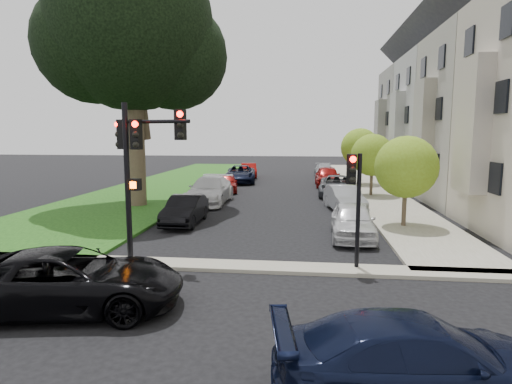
# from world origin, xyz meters

# --- Properties ---
(ground) EXTENTS (140.00, 140.00, 0.00)m
(ground) POSITION_xyz_m (0.00, 0.00, 0.00)
(ground) COLOR black
(ground) RESTS_ON ground
(grass_strip) EXTENTS (8.00, 44.00, 0.12)m
(grass_strip) POSITION_xyz_m (-9.00, 24.00, 0.06)
(grass_strip) COLOR #123910
(grass_strip) RESTS_ON ground
(sidewalk_right) EXTENTS (3.50, 44.00, 0.12)m
(sidewalk_right) POSITION_xyz_m (6.75, 24.00, 0.06)
(sidewalk_right) COLOR gray
(sidewalk_right) RESTS_ON ground
(sidewalk_cross) EXTENTS (60.00, 1.00, 0.12)m
(sidewalk_cross) POSITION_xyz_m (0.00, 2.00, 0.06)
(sidewalk_cross) COLOR gray
(sidewalk_cross) RESTS_ON ground
(house_b) EXTENTS (7.70, 7.55, 15.97)m
(house_b) POSITION_xyz_m (12.45, 15.50, 6.93)
(house_b) COLOR gray
(house_b) RESTS_ON ground
(house_c) EXTENTS (7.70, 7.55, 15.97)m
(house_c) POSITION_xyz_m (12.45, 23.00, 6.93)
(house_c) COLOR #A7A5A3
(house_c) RESTS_ON ground
(house_d) EXTENTS (7.70, 7.55, 15.97)m
(house_d) POSITION_xyz_m (12.45, 30.50, 6.93)
(house_d) COLOR gray
(house_d) RESTS_ON ground
(eucalyptus) EXTENTS (10.24, 9.29, 14.50)m
(eucalyptus) POSITION_xyz_m (-7.80, 12.57, 9.91)
(eucalyptus) COLOR #3F3229
(eucalyptus) RESTS_ON ground
(small_tree_a) EXTENTS (2.73, 2.73, 4.09)m
(small_tree_a) POSITION_xyz_m (6.20, 8.51, 2.72)
(small_tree_a) COLOR #3F3229
(small_tree_a) RESTS_ON ground
(small_tree_b) EXTENTS (2.78, 2.78, 4.17)m
(small_tree_b) POSITION_xyz_m (6.20, 18.14, 2.77)
(small_tree_b) COLOR #3F3229
(small_tree_b) RESTS_ON ground
(small_tree_c) EXTENTS (3.08, 3.08, 4.62)m
(small_tree_c) POSITION_xyz_m (6.20, 24.60, 3.07)
(small_tree_c) COLOR #3F3229
(small_tree_c) RESTS_ON ground
(traffic_signal_main) EXTENTS (2.51, 0.75, 5.13)m
(traffic_signal_main) POSITION_xyz_m (-3.40, 2.23, 3.54)
(traffic_signal_main) COLOR black
(traffic_signal_main) RESTS_ON ground
(traffic_signal_secondary) EXTENTS (0.47, 0.38, 3.59)m
(traffic_signal_secondary) POSITION_xyz_m (3.30, 2.19, 2.50)
(traffic_signal_secondary) COLOR black
(traffic_signal_secondary) RESTS_ON ground
(car_cross_near) EXTENTS (5.64, 3.36, 1.47)m
(car_cross_near) POSITION_xyz_m (-3.67, -1.62, 0.73)
(car_cross_near) COLOR black
(car_cross_near) RESTS_ON ground
(car_cross_far) EXTENTS (4.87, 2.55, 1.35)m
(car_cross_far) POSITION_xyz_m (3.64, -4.27, 0.67)
(car_cross_far) COLOR black
(car_cross_far) RESTS_ON ground
(car_parked_0) EXTENTS (1.83, 4.22, 1.42)m
(car_parked_0) POSITION_xyz_m (3.74, 6.38, 0.71)
(car_parked_0) COLOR silver
(car_parked_0) RESTS_ON ground
(car_parked_1) EXTENTS (2.15, 4.38, 1.38)m
(car_parked_1) POSITION_xyz_m (3.95, 12.44, 0.69)
(car_parked_1) COLOR #999BA0
(car_parked_1) RESTS_ON ground
(car_parked_2) EXTENTS (2.63, 5.09, 1.37)m
(car_parked_2) POSITION_xyz_m (3.95, 18.31, 0.69)
(car_parked_2) COLOR #3F4247
(car_parked_2) RESTS_ON ground
(car_parked_3) EXTENTS (1.95, 4.73, 1.60)m
(car_parked_3) POSITION_xyz_m (3.60, 23.66, 0.80)
(car_parked_3) COLOR maroon
(car_parked_3) RESTS_ON ground
(car_parked_4) EXTENTS (1.98, 4.48, 1.28)m
(car_parked_4) POSITION_xyz_m (3.69, 31.26, 0.64)
(car_parked_4) COLOR #999BA0
(car_parked_4) RESTS_ON ground
(car_parked_5) EXTENTS (1.46, 4.03, 1.32)m
(car_parked_5) POSITION_xyz_m (-3.68, 8.24, 0.66)
(car_parked_5) COLOR black
(car_parked_5) RESTS_ON ground
(car_parked_6) EXTENTS (2.27, 5.53, 1.60)m
(car_parked_6) POSITION_xyz_m (-3.86, 14.15, 0.80)
(car_parked_6) COLOR silver
(car_parked_6) RESTS_ON ground
(car_parked_7) EXTENTS (2.14, 4.02, 1.30)m
(car_parked_7) POSITION_xyz_m (-3.81, 19.44, 0.65)
(car_parked_7) COLOR maroon
(car_parked_7) RESTS_ON ground
(car_parked_8) EXTENTS (3.02, 5.55, 1.48)m
(car_parked_8) POSITION_xyz_m (-3.68, 25.34, 0.74)
(car_parked_8) COLOR black
(car_parked_8) RESTS_ON ground
(car_parked_9) EXTENTS (2.09, 4.26, 1.35)m
(car_parked_9) POSITION_xyz_m (-3.59, 30.00, 0.67)
(car_parked_9) COLOR maroon
(car_parked_9) RESTS_ON ground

